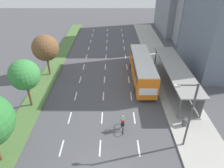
{
  "coord_description": "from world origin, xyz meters",
  "views": [
    {
      "loc": [
        1.08,
        -8.79,
        14.36
      ],
      "look_at": [
        1.18,
        13.01,
        1.2
      ],
      "focal_mm": 32.15,
      "sensor_mm": 36.0,
      "label": 1
    }
  ],
  "objects_px": {
    "median_tree_third": "(44,48)",
    "bus": "(141,67)",
    "trash_bin": "(184,122)",
    "median_tree_second": "(23,75)",
    "bus_shelter": "(176,75)",
    "cyclist": "(122,123)",
    "streetlight": "(188,112)"
  },
  "relations": [
    {
      "from": "median_tree_third",
      "to": "bus",
      "type": "bearing_deg",
      "value": -6.63
    },
    {
      "from": "bus",
      "to": "median_tree_second",
      "type": "relative_size",
      "value": 1.99
    },
    {
      "from": "median_tree_second",
      "to": "streetlight",
      "type": "xyz_separation_m",
      "value": [
        15.75,
        -6.02,
        -0.21
      ]
    },
    {
      "from": "median_tree_second",
      "to": "streetlight",
      "type": "height_order",
      "value": "streetlight"
    },
    {
      "from": "streetlight",
      "to": "median_tree_second",
      "type": "bearing_deg",
      "value": 159.08
    },
    {
      "from": "median_tree_second",
      "to": "streetlight",
      "type": "relative_size",
      "value": 0.87
    },
    {
      "from": "bus_shelter",
      "to": "cyclist",
      "type": "height_order",
      "value": "bus_shelter"
    },
    {
      "from": "bus",
      "to": "median_tree_second",
      "type": "distance_m",
      "value": 15.01
    },
    {
      "from": "median_tree_third",
      "to": "trash_bin",
      "type": "xyz_separation_m",
      "value": [
        16.67,
        -11.14,
        -3.67
      ]
    },
    {
      "from": "streetlight",
      "to": "median_tree_third",
      "type": "bearing_deg",
      "value": 138.91
    },
    {
      "from": "median_tree_second",
      "to": "bus",
      "type": "bearing_deg",
      "value": 24.02
    },
    {
      "from": "cyclist",
      "to": "median_tree_second",
      "type": "xyz_separation_m",
      "value": [
        -10.47,
        3.95,
        3.31
      ]
    },
    {
      "from": "bus_shelter",
      "to": "median_tree_second",
      "type": "xyz_separation_m",
      "value": [
        -17.86,
        -4.18,
        2.23
      ]
    },
    {
      "from": "bus_shelter",
      "to": "bus",
      "type": "xyz_separation_m",
      "value": [
        -4.28,
        1.87,
        0.2
      ]
    },
    {
      "from": "median_tree_second",
      "to": "trash_bin",
      "type": "bearing_deg",
      "value": -11.84
    },
    {
      "from": "cyclist",
      "to": "bus_shelter",
      "type": "bearing_deg",
      "value": 47.73
    },
    {
      "from": "trash_bin",
      "to": "streetlight",
      "type": "bearing_deg",
      "value": -112.41
    },
    {
      "from": "bus_shelter",
      "to": "cyclist",
      "type": "distance_m",
      "value": 11.04
    },
    {
      "from": "bus",
      "to": "trash_bin",
      "type": "distance_m",
      "value": 10.2
    },
    {
      "from": "cyclist",
      "to": "median_tree_third",
      "type": "relative_size",
      "value": 0.3
    },
    {
      "from": "bus_shelter",
      "to": "median_tree_second",
      "type": "relative_size",
      "value": 2.5
    },
    {
      "from": "bus_shelter",
      "to": "median_tree_third",
      "type": "relative_size",
      "value": 2.36
    },
    {
      "from": "median_tree_second",
      "to": "trash_bin",
      "type": "xyz_separation_m",
      "value": [
        16.78,
        -3.52,
        -3.52
      ]
    },
    {
      "from": "bus",
      "to": "streetlight",
      "type": "xyz_separation_m",
      "value": [
        2.17,
        -12.07,
        1.82
      ]
    },
    {
      "from": "cyclist",
      "to": "bus",
      "type": "bearing_deg",
      "value": 72.73
    },
    {
      "from": "bus",
      "to": "median_tree_third",
      "type": "xyz_separation_m",
      "value": [
        -13.47,
        1.57,
        2.18
      ]
    },
    {
      "from": "bus",
      "to": "median_tree_third",
      "type": "height_order",
      "value": "median_tree_third"
    },
    {
      "from": "bus_shelter",
      "to": "streetlight",
      "type": "relative_size",
      "value": 2.18
    },
    {
      "from": "cyclist",
      "to": "trash_bin",
      "type": "height_order",
      "value": "cyclist"
    },
    {
      "from": "bus_shelter",
      "to": "trash_bin",
      "type": "height_order",
      "value": "bus_shelter"
    },
    {
      "from": "cyclist",
      "to": "trash_bin",
      "type": "distance_m",
      "value": 6.33
    },
    {
      "from": "bus_shelter",
      "to": "median_tree_third",
      "type": "xyz_separation_m",
      "value": [
        -17.75,
        3.44,
        2.38
      ]
    }
  ]
}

